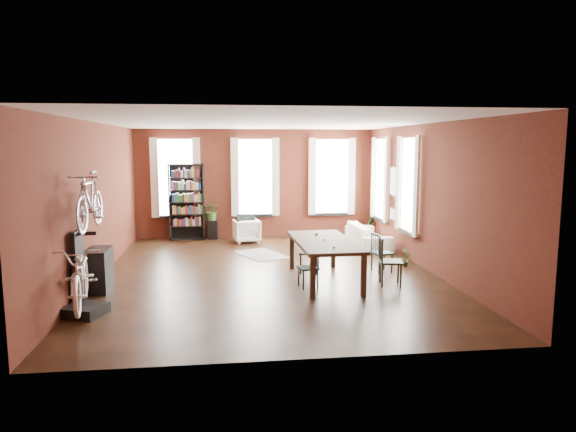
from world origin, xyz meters
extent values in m
plane|color=black|center=(0.00, 0.00, 0.00)|extent=(9.00, 9.00, 0.00)
cube|color=silver|center=(0.00, 0.00, 3.20)|extent=(7.00, 9.00, 0.04)
cube|color=#421810|center=(0.00, 4.50, 1.60)|extent=(7.00, 0.04, 3.20)
cube|color=#421810|center=(0.00, -4.50, 1.60)|extent=(7.00, 0.04, 3.20)
cube|color=#421810|center=(-3.50, 0.00, 1.60)|extent=(0.04, 9.00, 3.20)
cube|color=#421810|center=(3.50, 0.00, 1.60)|extent=(0.04, 9.00, 3.20)
cube|color=white|center=(-2.30, 4.47, 1.80)|extent=(1.00, 0.04, 2.20)
cube|color=beige|center=(-2.30, 4.40, 1.80)|extent=(1.40, 0.06, 2.30)
cube|color=white|center=(0.00, 4.47, 1.80)|extent=(1.00, 0.04, 2.20)
cube|color=beige|center=(0.00, 4.40, 1.80)|extent=(1.40, 0.06, 2.30)
cube|color=white|center=(2.30, 4.47, 1.80)|extent=(1.00, 0.04, 2.20)
cube|color=beige|center=(2.30, 4.40, 1.80)|extent=(1.40, 0.06, 2.30)
cube|color=white|center=(3.47, 1.00, 1.80)|extent=(0.04, 1.00, 2.20)
cube|color=beige|center=(3.40, 1.00, 1.80)|extent=(0.06, 1.40, 2.30)
cube|color=white|center=(3.47, 3.20, 1.80)|extent=(0.04, 1.00, 2.20)
cube|color=beige|center=(3.40, 3.20, 1.80)|extent=(0.06, 1.40, 2.30)
cube|color=black|center=(3.46, 2.10, 1.80)|extent=(0.04, 0.55, 0.75)
cube|color=black|center=(3.46, 2.10, 0.95)|extent=(0.04, 0.45, 0.35)
cube|color=#46382A|center=(1.07, -0.78, 0.42)|extent=(1.20, 2.51, 0.84)
cube|color=#1A373A|center=(0.68, -1.17, 0.39)|extent=(0.41, 0.41, 0.78)
cube|color=black|center=(0.87, -0.02, 0.45)|extent=(0.47, 0.47, 0.89)
cube|color=#1F2D1A|center=(2.31, -1.21, 0.47)|extent=(0.51, 0.51, 0.94)
cube|color=#163231|center=(2.47, -0.14, 0.42)|extent=(0.47, 0.47, 0.84)
cube|color=black|center=(-2.00, 4.30, 1.10)|extent=(1.00, 0.32, 2.20)
imported|color=white|center=(-0.30, 3.66, 0.36)|extent=(0.79, 0.75, 0.72)
imported|color=beige|center=(2.95, 2.60, 0.41)|extent=(0.61, 2.08, 0.81)
cube|color=black|center=(-0.01, 1.89, 0.01)|extent=(1.41, 1.68, 0.01)
cube|color=black|center=(-3.18, -2.36, 0.08)|extent=(0.75, 0.75, 0.17)
cube|color=black|center=(-3.40, -1.80, 0.65)|extent=(0.16, 0.60, 1.30)
cube|color=black|center=(-3.28, -0.90, 0.40)|extent=(0.40, 0.80, 0.80)
cube|color=black|center=(-1.26, 4.30, 0.28)|extent=(0.30, 0.30, 0.56)
imported|color=#255421|center=(3.37, 3.94, 0.16)|extent=(0.51, 0.76, 0.31)
imported|color=#294F1F|center=(3.14, 0.24, 0.08)|extent=(0.49, 0.48, 0.16)
imported|color=silver|center=(-3.20, -2.36, 1.13)|extent=(0.83, 1.11, 1.92)
imported|color=#A5A8AD|center=(-3.15, -1.80, 2.13)|extent=(0.47, 1.00, 1.66)
imported|color=#2F5221|center=(-1.28, 4.27, 0.78)|extent=(0.63, 0.67, 0.45)
camera|label=1|loc=(-0.89, -10.71, 2.73)|focal=32.00mm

